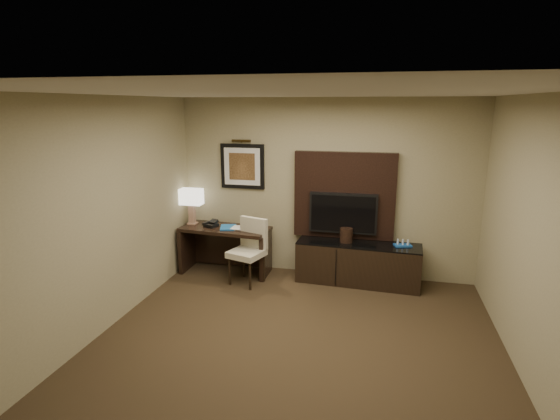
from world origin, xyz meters
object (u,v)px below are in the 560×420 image
(table_lamp, at_px, (192,207))
(ice_bucket, at_px, (346,235))
(desk, at_px, (226,250))
(tv, at_px, (343,213))
(desk_phone, at_px, (211,224))
(desk_chair, at_px, (247,253))
(minibar_tray, at_px, (403,243))
(credenza, at_px, (358,263))

(table_lamp, distance_m, ice_bucket, 2.46)
(desk, height_order, tv, tv)
(desk_phone, height_order, ice_bucket, ice_bucket)
(table_lamp, relative_size, ice_bucket, 2.55)
(desk, bearing_deg, ice_bucket, 6.51)
(desk, height_order, ice_bucket, ice_bucket)
(desk_chair, bearing_deg, table_lamp, 174.97)
(desk, distance_m, ice_bucket, 1.90)
(desk_phone, bearing_deg, tv, 25.41)
(tv, xyz_separation_m, ice_bucket, (0.07, -0.13, -0.30))
(desk, xyz_separation_m, desk_phone, (-0.22, -0.01, 0.41))
(tv, height_order, minibar_tray, tv)
(ice_bucket, bearing_deg, tv, 118.23)
(table_lamp, distance_m, minibar_tray, 3.27)
(desk, distance_m, tv, 1.92)
(tv, relative_size, desk_chair, 1.06)
(credenza, xyz_separation_m, ice_bucket, (-0.19, 0.02, 0.41))
(credenza, distance_m, ice_bucket, 0.45)
(desk_chair, relative_size, desk_phone, 5.15)
(credenza, distance_m, minibar_tray, 0.71)
(desk_phone, bearing_deg, ice_bucket, 21.78)
(desk_phone, distance_m, ice_bucket, 2.09)
(table_lamp, distance_m, desk_phone, 0.43)
(desk_chair, distance_m, minibar_tray, 2.26)
(credenza, bearing_deg, desk_chair, -163.29)
(desk_chair, xyz_separation_m, minibar_tray, (2.22, 0.41, 0.19))
(desk, distance_m, credenza, 2.06)
(desk, xyz_separation_m, table_lamp, (-0.58, 0.08, 0.64))
(desk, bearing_deg, desk_chair, -32.87)
(desk_chair, bearing_deg, desk_phone, 170.84)
(tv, bearing_deg, credenza, -30.51)
(desk, distance_m, table_lamp, 0.86)
(tv, bearing_deg, table_lamp, -177.40)
(desk, distance_m, desk_phone, 0.47)
(minibar_tray, bearing_deg, desk_chair, -169.56)
(tv, xyz_separation_m, desk_chair, (-1.34, -0.54, -0.55))
(desk_phone, bearing_deg, desk, 21.67)
(credenza, xyz_separation_m, desk_chair, (-1.60, -0.39, 0.17))
(credenza, relative_size, desk_chair, 1.89)
(ice_bucket, bearing_deg, desk_chair, -163.67)
(credenza, height_order, ice_bucket, ice_bucket)
(tv, distance_m, desk_phone, 2.05)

